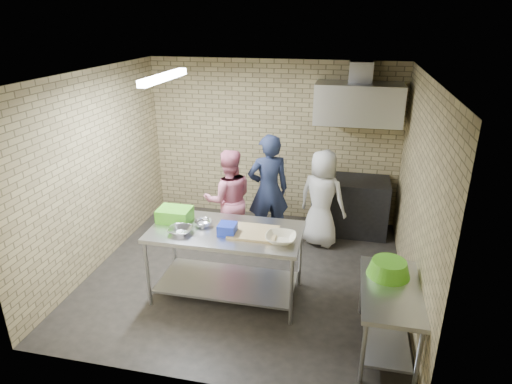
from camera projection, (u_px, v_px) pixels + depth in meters
floor at (246, 273)px, 6.12m from camera, size 4.20×4.20×0.00m
ceiling at (244, 74)px, 5.11m from camera, size 4.20×4.20×0.00m
back_wall at (273, 142)px, 7.43m from camera, size 4.20×0.06×2.70m
front_wall at (191, 263)px, 3.80m from camera, size 4.20×0.06×2.70m
left_wall at (96, 171)px, 6.03m from camera, size 0.06×4.00×2.70m
right_wall at (417, 196)px, 5.20m from camera, size 0.06×4.00×2.70m
prep_table at (227, 263)px, 5.49m from camera, size 1.85×0.92×0.92m
side_counter at (387, 318)px, 4.63m from camera, size 0.60×1.20×0.75m
stove at (350, 205)px, 7.18m from camera, size 1.20×0.70×0.90m
range_hood at (358, 104)px, 6.61m from camera, size 1.30×0.60×0.60m
hood_duct at (361, 72)px, 6.57m from camera, size 0.35×0.30×0.30m
wall_shelf at (377, 114)px, 6.79m from camera, size 0.80×0.20×0.04m
fluorescent_fixture at (164, 77)px, 5.33m from camera, size 0.10×1.25×0.08m
green_crate at (175, 215)px, 5.54m from camera, size 0.41×0.31×0.16m
blue_tub at (227, 229)px, 5.19m from camera, size 0.21×0.21×0.13m
cutting_board at (254, 232)px, 5.23m from camera, size 0.56×0.43×0.03m
mixing_bowl_a at (181, 231)px, 5.22m from camera, size 0.29×0.29×0.07m
mixing_bowl_b at (203, 223)px, 5.41m from camera, size 0.22×0.22×0.07m
ceramic_bowl at (281, 238)px, 5.03m from camera, size 0.36×0.36×0.09m
green_basin at (389, 268)px, 4.69m from camera, size 0.46×0.46×0.17m
bottle_red at (361, 106)px, 6.79m from camera, size 0.07×0.07×0.18m
bottle_green at (388, 108)px, 6.72m from camera, size 0.06×0.06×0.15m
man_navy at (268, 190)px, 6.66m from camera, size 0.75×0.65×1.74m
woman_pink at (229, 200)px, 6.57m from camera, size 0.92×0.82×1.55m
woman_white at (322, 198)px, 6.66m from camera, size 0.86×0.71×1.51m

